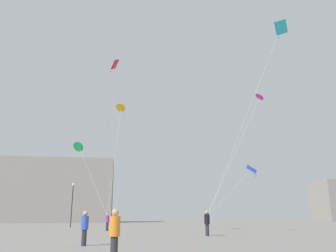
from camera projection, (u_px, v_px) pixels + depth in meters
person_in_orange at (115, 232)px, 11.30m from camera, size 0.36×0.36×1.63m
person_in_blue at (85, 226)px, 16.65m from camera, size 0.36×0.36×1.63m
person_in_purple at (107, 221)px, 32.57m from camera, size 0.35×0.35×1.60m
person_in_black at (207, 222)px, 24.61m from camera, size 0.39×0.39×1.77m
kite_magenta_diamond at (259, 98)px, 40.45m from camera, size 9.68×12.78×14.18m
kite_cobalt_delta at (252, 170)px, 32.45m from camera, size 6.50×7.24×4.76m
kite_emerald_diamond at (79, 147)px, 43.39m from camera, size 5.62×10.04×9.19m
kite_crimson_delta at (114, 68)px, 30.92m from camera, size 0.81×6.08×13.67m
kite_amber_diamond at (121, 108)px, 39.20m from camera, size 1.39×4.25×12.51m
kite_cyan_delta at (279, 31)px, 27.05m from camera, size 6.78×2.57×14.91m
building_left_hall at (59, 191)px, 74.52m from camera, size 23.51×12.59×13.16m
lamppost_west at (72, 198)px, 43.10m from camera, size 0.36×0.36×5.39m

